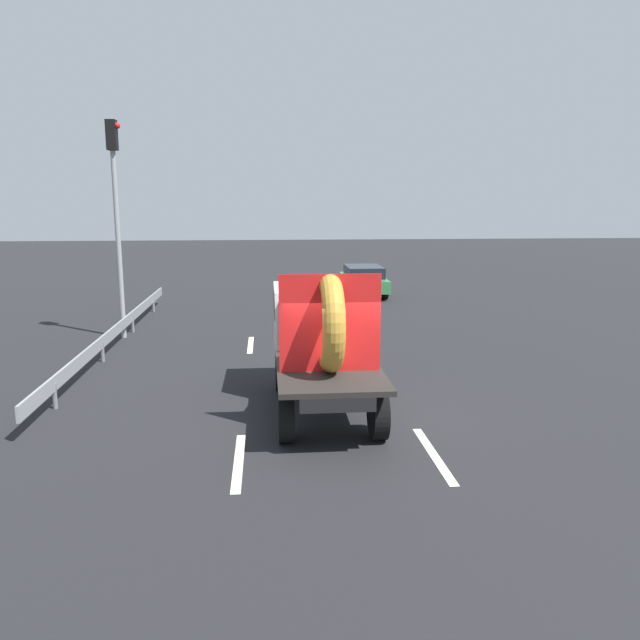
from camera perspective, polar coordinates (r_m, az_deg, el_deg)
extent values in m
plane|color=black|center=(12.56, 2.33, -9.30)|extent=(120.00, 120.00, 0.00)
cylinder|color=black|center=(14.38, -3.56, -4.63)|extent=(0.28, 0.99, 0.99)
cylinder|color=black|center=(14.51, 3.18, -4.47)|extent=(0.28, 0.99, 0.99)
cylinder|color=black|center=(11.40, -3.15, -8.82)|extent=(0.28, 0.99, 0.99)
cylinder|color=black|center=(11.57, 5.39, -8.55)|extent=(0.28, 0.99, 0.99)
cube|color=black|center=(12.85, 0.39, -4.32)|extent=(1.30, 5.04, 0.25)
cube|color=silver|center=(14.13, -0.18, 0.41)|extent=(2.00, 2.02, 1.35)
cube|color=black|center=(14.03, -0.16, 1.57)|extent=(2.02, 1.92, 0.44)
cube|color=black|center=(11.83, 0.85, -4.78)|extent=(2.00, 3.02, 0.10)
cube|color=black|center=(13.10, 0.21, -0.54)|extent=(1.80, 0.08, 1.10)
torus|color=#B7842D|center=(11.46, 0.94, -0.30)|extent=(0.41, 1.84, 1.84)
cube|color=red|center=(11.46, 0.94, -0.30)|extent=(1.90, 0.03, 1.84)
cylinder|color=black|center=(30.39, 2.16, 3.29)|extent=(0.22, 0.64, 0.64)
cylinder|color=black|center=(30.62, 5.07, 3.31)|extent=(0.22, 0.64, 0.64)
cylinder|color=black|center=(27.74, 2.85, 2.55)|extent=(0.22, 0.64, 0.64)
cylinder|color=black|center=(28.00, 6.03, 2.58)|extent=(0.22, 0.64, 0.64)
cube|color=#33723F|center=(29.14, 4.02, 3.49)|extent=(1.81, 4.21, 0.55)
cube|color=black|center=(28.98, 4.07, 4.50)|extent=(1.63, 2.36, 0.50)
cylinder|color=gray|center=(20.61, -18.10, 6.47)|extent=(0.16, 0.16, 5.88)
cube|color=black|center=(20.66, -18.68, 15.88)|extent=(0.30, 0.36, 0.90)
sphere|color=red|center=(20.65, -18.25, 16.69)|extent=(0.20, 0.20, 0.20)
cube|color=gray|center=(19.77, -18.11, -0.70)|extent=(0.06, 15.72, 0.32)
cylinder|color=slate|center=(14.33, -23.30, -6.49)|extent=(0.10, 0.10, 0.55)
cylinder|color=slate|center=(17.96, -19.44, -2.81)|extent=(0.10, 0.10, 0.55)
cylinder|color=slate|center=(21.70, -16.92, -0.37)|extent=(0.10, 0.10, 0.55)
cylinder|color=slate|center=(25.50, -15.14, 1.35)|extent=(0.10, 0.10, 0.55)
cube|color=beige|center=(10.81, -7.53, -12.82)|extent=(0.16, 2.40, 0.01)
cube|color=beige|center=(19.10, -6.43, -2.29)|extent=(0.16, 2.23, 0.01)
cube|color=beige|center=(11.17, 10.45, -12.11)|extent=(0.16, 2.46, 0.01)
cube|color=beige|center=(18.74, 3.90, -2.50)|extent=(0.16, 2.89, 0.01)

